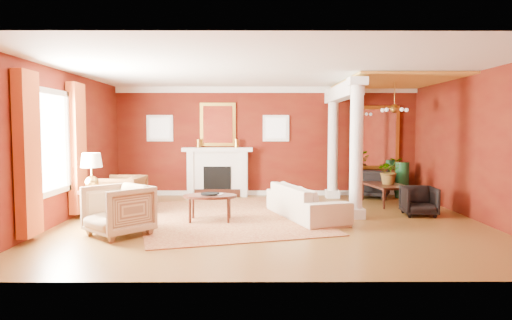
{
  "coord_description": "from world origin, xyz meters",
  "views": [
    {
      "loc": [
        -0.33,
        -8.73,
        1.8
      ],
      "look_at": [
        -0.29,
        0.58,
        1.15
      ],
      "focal_mm": 32.0,
      "sensor_mm": 36.0,
      "label": 1
    }
  ],
  "objects_px": {
    "sofa": "(306,196)",
    "armchair_stripe": "(118,208)",
    "dining_table": "(386,188)",
    "armchair_leopard": "(121,192)",
    "side_table": "(92,177)",
    "coffee_table": "(210,197)"
  },
  "relations": [
    {
      "from": "armchair_leopard",
      "to": "armchair_stripe",
      "type": "height_order",
      "value": "armchair_stripe"
    },
    {
      "from": "armchair_leopard",
      "to": "coffee_table",
      "type": "height_order",
      "value": "armchair_leopard"
    },
    {
      "from": "side_table",
      "to": "dining_table",
      "type": "relative_size",
      "value": 0.98
    },
    {
      "from": "armchair_leopard",
      "to": "armchair_stripe",
      "type": "bearing_deg",
      "value": 20.78
    },
    {
      "from": "dining_table",
      "to": "sofa",
      "type": "bearing_deg",
      "value": 118.95
    },
    {
      "from": "armchair_leopard",
      "to": "armchair_stripe",
      "type": "relative_size",
      "value": 0.94
    },
    {
      "from": "armchair_stripe",
      "to": "armchair_leopard",
      "type": "bearing_deg",
      "value": 148.24
    },
    {
      "from": "armchair_stripe",
      "to": "side_table",
      "type": "bearing_deg",
      "value": 172.97
    },
    {
      "from": "armchair_stripe",
      "to": "dining_table",
      "type": "xyz_separation_m",
      "value": [
        5.42,
        3.14,
        -0.09
      ]
    },
    {
      "from": "armchair_leopard",
      "to": "sofa",
      "type": "bearing_deg",
      "value": 87.91
    },
    {
      "from": "armchair_leopard",
      "to": "armchair_stripe",
      "type": "distance_m",
      "value": 2.12
    },
    {
      "from": "side_table",
      "to": "dining_table",
      "type": "bearing_deg",
      "value": 19.78
    },
    {
      "from": "sofa",
      "to": "armchair_leopard",
      "type": "distance_m",
      "value": 3.9
    },
    {
      "from": "armchair_leopard",
      "to": "coffee_table",
      "type": "distance_m",
      "value": 2.17
    },
    {
      "from": "sofa",
      "to": "dining_table",
      "type": "relative_size",
      "value": 1.66
    },
    {
      "from": "sofa",
      "to": "armchair_stripe",
      "type": "bearing_deg",
      "value": 96.34
    },
    {
      "from": "armchair_stripe",
      "to": "side_table",
      "type": "height_order",
      "value": "side_table"
    },
    {
      "from": "armchair_stripe",
      "to": "coffee_table",
      "type": "height_order",
      "value": "armchair_stripe"
    },
    {
      "from": "side_table",
      "to": "dining_table",
      "type": "height_order",
      "value": "side_table"
    },
    {
      "from": "armchair_stripe",
      "to": "coffee_table",
      "type": "relative_size",
      "value": 0.91
    },
    {
      "from": "sofa",
      "to": "armchair_stripe",
      "type": "relative_size",
      "value": 2.4
    },
    {
      "from": "sofa",
      "to": "side_table",
      "type": "relative_size",
      "value": 1.68
    }
  ]
}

